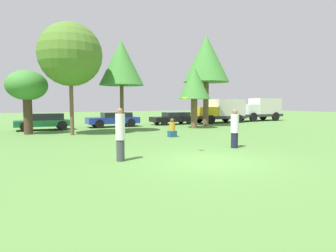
{
  "coord_description": "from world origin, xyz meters",
  "views": [
    {
      "loc": [
        -6.05,
        -7.94,
        2.03
      ],
      "look_at": [
        0.05,
        3.13,
        1.02
      ],
      "focal_mm": 30.64,
      "sensor_mm": 36.0,
      "label": 1
    }
  ],
  "objects_px": {
    "parked_car_blue": "(114,119)",
    "tree_2": "(70,55)",
    "frisbee": "(185,98)",
    "tree_5": "(206,59)",
    "bystander_sitting": "(172,129)",
    "delivery_truck_yellow": "(222,110)",
    "tree_3": "(121,63)",
    "tree_1": "(27,87)",
    "person_catcher": "(235,129)",
    "delivery_truck_white": "(261,109)",
    "tree_4": "(194,84)",
    "parked_car_green": "(45,121)",
    "person_thrower": "(120,134)",
    "parked_car_black": "(174,118)"
  },
  "relations": [
    {
      "from": "person_catcher",
      "to": "parked_car_green",
      "type": "distance_m",
      "value": 15.13
    },
    {
      "from": "delivery_truck_yellow",
      "to": "delivery_truck_white",
      "type": "distance_m",
      "value": 6.13
    },
    {
      "from": "parked_car_black",
      "to": "delivery_truck_white",
      "type": "xyz_separation_m",
      "value": [
        11.68,
        0.11,
        0.77
      ]
    },
    {
      "from": "frisbee",
      "to": "tree_2",
      "type": "bearing_deg",
      "value": 105.65
    },
    {
      "from": "frisbee",
      "to": "tree_2",
      "type": "relative_size",
      "value": 0.04
    },
    {
      "from": "tree_5",
      "to": "parked_car_blue",
      "type": "distance_m",
      "value": 9.65
    },
    {
      "from": "tree_4",
      "to": "parked_car_blue",
      "type": "relative_size",
      "value": 1.12
    },
    {
      "from": "tree_5",
      "to": "parked_car_blue",
      "type": "relative_size",
      "value": 1.81
    },
    {
      "from": "bystander_sitting",
      "to": "tree_5",
      "type": "relative_size",
      "value": 0.14
    },
    {
      "from": "person_catcher",
      "to": "delivery_truck_white",
      "type": "distance_m",
      "value": 21.66
    },
    {
      "from": "tree_1",
      "to": "tree_3",
      "type": "bearing_deg",
      "value": -10.83
    },
    {
      "from": "person_catcher",
      "to": "tree_4",
      "type": "xyz_separation_m",
      "value": [
        4.21,
        9.5,
        2.69
      ]
    },
    {
      "from": "delivery_truck_yellow",
      "to": "delivery_truck_white",
      "type": "relative_size",
      "value": 1.02
    },
    {
      "from": "person_catcher",
      "to": "parked_car_green",
      "type": "relative_size",
      "value": 0.43
    },
    {
      "from": "tree_3",
      "to": "parked_car_green",
      "type": "xyz_separation_m",
      "value": [
        -4.75,
        3.9,
        -4.18
      ]
    },
    {
      "from": "tree_2",
      "to": "parked_car_green",
      "type": "bearing_deg",
      "value": 104.63
    },
    {
      "from": "tree_2",
      "to": "parked_car_green",
      "type": "xyz_separation_m",
      "value": [
        -1.18,
        4.51,
        -4.39
      ]
    },
    {
      "from": "tree_5",
      "to": "parked_car_blue",
      "type": "height_order",
      "value": "tree_5"
    },
    {
      "from": "bystander_sitting",
      "to": "delivery_truck_yellow",
      "type": "relative_size",
      "value": 0.2
    },
    {
      "from": "delivery_truck_white",
      "to": "person_catcher",
      "type": "bearing_deg",
      "value": 42.01
    },
    {
      "from": "tree_2",
      "to": "tree_5",
      "type": "height_order",
      "value": "tree_5"
    },
    {
      "from": "tree_4",
      "to": "tree_5",
      "type": "height_order",
      "value": "tree_5"
    },
    {
      "from": "tree_3",
      "to": "tree_2",
      "type": "bearing_deg",
      "value": -170.35
    },
    {
      "from": "tree_2",
      "to": "delivery_truck_white",
      "type": "relative_size",
      "value": 1.28
    },
    {
      "from": "tree_2",
      "to": "delivery_truck_yellow",
      "type": "relative_size",
      "value": 1.26
    },
    {
      "from": "person_catcher",
      "to": "frisbee",
      "type": "xyz_separation_m",
      "value": [
        -2.82,
        -0.25,
        1.34
      ]
    },
    {
      "from": "frisbee",
      "to": "tree_1",
      "type": "bearing_deg",
      "value": 114.47
    },
    {
      "from": "bystander_sitting",
      "to": "tree_2",
      "type": "xyz_separation_m",
      "value": [
        -5.06,
        4.04,
        4.61
      ]
    },
    {
      "from": "person_thrower",
      "to": "bystander_sitting",
      "type": "height_order",
      "value": "person_thrower"
    },
    {
      "from": "tree_1",
      "to": "delivery_truck_yellow",
      "type": "bearing_deg",
      "value": 8.38
    },
    {
      "from": "person_catcher",
      "to": "frisbee",
      "type": "height_order",
      "value": "frisbee"
    },
    {
      "from": "tree_3",
      "to": "parked_car_black",
      "type": "relative_size",
      "value": 1.48
    },
    {
      "from": "frisbee",
      "to": "tree_5",
      "type": "relative_size",
      "value": 0.03
    },
    {
      "from": "parked_car_blue",
      "to": "parked_car_black",
      "type": "xyz_separation_m",
      "value": [
        5.96,
        -0.02,
        -0.04
      ]
    },
    {
      "from": "tree_3",
      "to": "tree_5",
      "type": "height_order",
      "value": "tree_5"
    },
    {
      "from": "bystander_sitting",
      "to": "tree_4",
      "type": "relative_size",
      "value": 0.23
    },
    {
      "from": "person_thrower",
      "to": "tree_5",
      "type": "height_order",
      "value": "tree_5"
    },
    {
      "from": "tree_3",
      "to": "parked_car_blue",
      "type": "height_order",
      "value": "tree_3"
    },
    {
      "from": "parked_car_green",
      "to": "parked_car_blue",
      "type": "distance_m",
      "value": 5.51
    },
    {
      "from": "tree_2",
      "to": "tree_5",
      "type": "relative_size",
      "value": 0.89
    },
    {
      "from": "tree_2",
      "to": "tree_4",
      "type": "relative_size",
      "value": 1.43
    },
    {
      "from": "person_thrower",
      "to": "delivery_truck_yellow",
      "type": "xyz_separation_m",
      "value": [
        15.96,
        13.9,
        0.36
      ]
    },
    {
      "from": "bystander_sitting",
      "to": "person_thrower",
      "type": "bearing_deg",
      "value": -133.72
    },
    {
      "from": "frisbee",
      "to": "tree_4",
      "type": "relative_size",
      "value": 0.05
    },
    {
      "from": "parked_car_blue",
      "to": "tree_2",
      "type": "bearing_deg",
      "value": 49.71
    },
    {
      "from": "person_catcher",
      "to": "bystander_sitting",
      "type": "bearing_deg",
      "value": -89.4
    },
    {
      "from": "parked_car_blue",
      "to": "person_thrower",
      "type": "bearing_deg",
      "value": 74.49
    },
    {
      "from": "tree_4",
      "to": "person_catcher",
      "type": "bearing_deg",
      "value": -113.9
    },
    {
      "from": "tree_3",
      "to": "parked_car_blue",
      "type": "xyz_separation_m",
      "value": [
        0.75,
        4.18,
        -4.18
      ]
    },
    {
      "from": "person_thrower",
      "to": "tree_4",
      "type": "relative_size",
      "value": 0.38
    }
  ]
}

